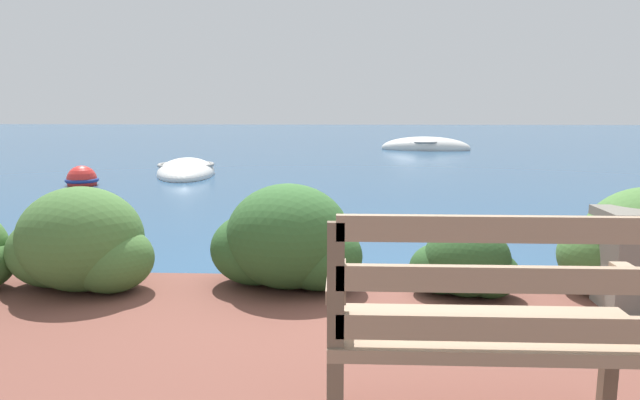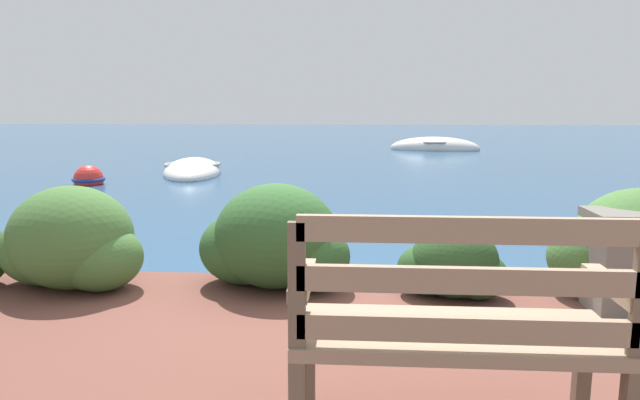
{
  "view_description": "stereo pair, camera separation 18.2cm",
  "coord_description": "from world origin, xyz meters",
  "px_view_note": "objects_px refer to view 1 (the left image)",
  "views": [
    {
      "loc": [
        -0.16,
        -4.22,
        1.51
      ],
      "look_at": [
        -0.47,
        3.16,
        0.27
      ],
      "focal_mm": 32.0,
      "sensor_mm": 36.0,
      "label": 1
    },
    {
      "loc": [
        0.02,
        -4.21,
        1.51
      ],
      "look_at": [
        -0.47,
        3.16,
        0.27
      ],
      "focal_mm": 32.0,
      "sensor_mm": 36.0,
      "label": 2
    }
  ],
  "objects_px": {
    "rowboat_nearest": "(186,172)",
    "mooring_buoy": "(82,180)",
    "park_bench": "(490,324)",
    "rowboat_mid": "(426,148)"
  },
  "relations": [
    {
      "from": "park_bench",
      "to": "rowboat_mid",
      "type": "bearing_deg",
      "value": 87.07
    },
    {
      "from": "rowboat_mid",
      "to": "mooring_buoy",
      "type": "xyz_separation_m",
      "value": [
        -7.75,
        -8.99,
        0.03
      ]
    },
    {
      "from": "rowboat_nearest",
      "to": "mooring_buoy",
      "type": "distance_m",
      "value": 2.34
    },
    {
      "from": "park_bench",
      "to": "mooring_buoy",
      "type": "relative_size",
      "value": 2.01
    },
    {
      "from": "rowboat_nearest",
      "to": "mooring_buoy",
      "type": "relative_size",
      "value": 4.99
    },
    {
      "from": "rowboat_nearest",
      "to": "mooring_buoy",
      "type": "xyz_separation_m",
      "value": [
        -1.51,
        -1.79,
        0.04
      ]
    },
    {
      "from": "park_bench",
      "to": "mooring_buoy",
      "type": "xyz_separation_m",
      "value": [
        -5.53,
        8.48,
        -0.6
      ]
    },
    {
      "from": "park_bench",
      "to": "mooring_buoy",
      "type": "bearing_deg",
      "value": 127.41
    },
    {
      "from": "park_bench",
      "to": "rowboat_mid",
      "type": "distance_m",
      "value": 17.63
    },
    {
      "from": "rowboat_nearest",
      "to": "rowboat_mid",
      "type": "distance_m",
      "value": 9.53
    }
  ]
}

